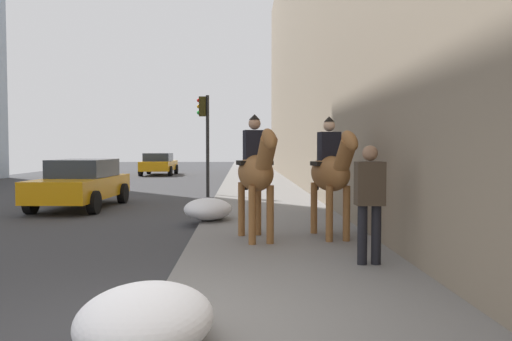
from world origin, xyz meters
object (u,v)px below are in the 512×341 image
at_px(mounted_horse_far, 331,171).
at_px(traffic_light_near_curb, 205,129).
at_px(pedestrian_greeting, 370,196).
at_px(mounted_horse_near, 256,171).
at_px(car_mid_lane, 159,164).
at_px(car_near_lane, 82,183).

relative_size(mounted_horse_far, traffic_light_near_curb, 0.61).
distance_m(pedestrian_greeting, traffic_light_near_curb, 11.66).
relative_size(mounted_horse_near, car_mid_lane, 0.52).
height_order(pedestrian_greeting, car_near_lane, pedestrian_greeting).
xyz_separation_m(car_near_lane, traffic_light_near_curb, (3.16, -3.43, 1.72)).
bearing_deg(car_near_lane, mounted_horse_far, 50.48).
bearing_deg(car_near_lane, pedestrian_greeting, 42.23).
xyz_separation_m(mounted_horse_near, car_near_lane, (6.05, 5.01, -0.63)).
relative_size(mounted_horse_far, pedestrian_greeting, 1.32).
xyz_separation_m(mounted_horse_far, traffic_light_near_curb, (8.98, 2.98, 1.11)).
height_order(mounted_horse_far, traffic_light_near_curb, traffic_light_near_curb).
bearing_deg(mounted_horse_far, mounted_horse_near, -90.44).
relative_size(mounted_horse_near, traffic_light_near_curb, 0.62).
height_order(car_mid_lane, traffic_light_near_curb, traffic_light_near_curb).
height_order(mounted_horse_far, car_near_lane, mounted_horse_far).
bearing_deg(mounted_horse_far, car_near_lane, -141.80).
bearing_deg(pedestrian_greeting, traffic_light_near_curb, 14.72).
relative_size(pedestrian_greeting, traffic_light_near_curb, 0.46).
relative_size(pedestrian_greeting, car_mid_lane, 0.39).
distance_m(pedestrian_greeting, car_mid_lane, 27.22).
relative_size(mounted_horse_far, car_mid_lane, 0.52).
relative_size(mounted_horse_near, car_near_lane, 0.51).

